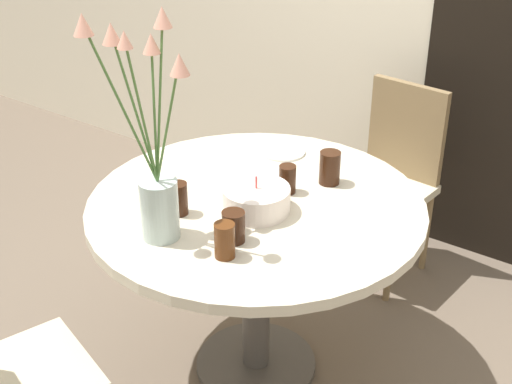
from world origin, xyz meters
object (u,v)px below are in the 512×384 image
object	(u,v)px
chair_near_front	(392,170)
drink_glass_4	(233,227)
drink_glass_2	(178,199)
flower_vase	(154,165)
drink_glass_0	(225,240)
drink_glass_3	(287,179)
birthday_cake	(256,200)
side_plate	(283,152)
drink_glass_1	(330,168)

from	to	relation	value
chair_near_front	drink_glass_4	distance (m)	1.27
chair_near_front	drink_glass_2	size ratio (longest dim) A/B	7.87
flower_vase	drink_glass_0	distance (m)	0.33
drink_glass_3	drink_glass_2	bearing A→B (deg)	-122.54
drink_glass_2	drink_glass_4	distance (m)	0.26
birthday_cake	drink_glass_0	bearing A→B (deg)	-73.78
side_plate	drink_glass_2	xyz separation A→B (m)	(-0.02, -0.62, 0.05)
flower_vase	drink_glass_4	xyz separation A→B (m)	(0.22, 0.12, -0.21)
drink_glass_2	drink_glass_4	bearing A→B (deg)	-6.86
drink_glass_1	drink_glass_4	xyz separation A→B (m)	(-0.05, -0.53, -0.01)
drink_glass_1	drink_glass_4	bearing A→B (deg)	-95.36
flower_vase	drink_glass_3	world-z (taller)	flower_vase
chair_near_front	drink_glass_3	distance (m)	0.91
drink_glass_1	drink_glass_4	world-z (taller)	drink_glass_1
drink_glass_0	side_plate	bearing A→B (deg)	110.02
side_plate	drink_glass_3	bearing A→B (deg)	-53.88
chair_near_front	flower_vase	distance (m)	1.46
drink_glass_0	drink_glass_1	bearing A→B (deg)	88.43
chair_near_front	drink_glass_0	distance (m)	1.36
drink_glass_1	drink_glass_3	world-z (taller)	drink_glass_1
birthday_cake	drink_glass_3	size ratio (longest dim) A/B	2.23
chair_near_front	drink_glass_3	bearing A→B (deg)	-87.35
chair_near_front	drink_glass_0	size ratio (longest dim) A/B	7.80
drink_glass_1	drink_glass_3	distance (m)	0.18
chair_near_front	drink_glass_3	world-z (taller)	chair_near_front
birthday_cake	side_plate	bearing A→B (deg)	112.38
drink_glass_1	drink_glass_4	size ratio (longest dim) A/B	1.18
side_plate	drink_glass_0	bearing A→B (deg)	-69.98
drink_glass_1	drink_glass_2	size ratio (longest dim) A/B	1.08
drink_glass_0	drink_glass_1	world-z (taller)	drink_glass_1
birthday_cake	drink_glass_2	size ratio (longest dim) A/B	2.03
drink_glass_4	birthday_cake	bearing A→B (deg)	104.41
side_plate	drink_glass_4	xyz separation A→B (m)	(0.24, -0.65, 0.05)
drink_glass_3	birthday_cake	bearing A→B (deg)	-93.97
flower_vase	drink_glass_4	size ratio (longest dim) A/B	7.01
birthday_cake	drink_glass_0	size ratio (longest dim) A/B	2.01
drink_glass_2	drink_glass_4	world-z (taller)	drink_glass_2
birthday_cake	flower_vase	bearing A→B (deg)	-118.43
birthday_cake	side_plate	size ratio (longest dim) A/B	1.30
chair_near_front	birthday_cake	size ratio (longest dim) A/B	3.89
side_plate	drink_glass_4	size ratio (longest dim) A/B	1.71
side_plate	drink_glass_0	xyz separation A→B (m)	(0.27, -0.74, 0.05)
birthday_cake	drink_glass_2	bearing A→B (deg)	-141.11
flower_vase	drink_glass_3	bearing A→B (deg)	69.65
drink_glass_0	drink_glass_1	distance (m)	0.62
birthday_cake	drink_glass_0	world-z (taller)	birthday_cake
drink_glass_0	birthday_cake	bearing A→B (deg)	106.22
flower_vase	drink_glass_1	size ratio (longest dim) A/B	5.92
birthday_cake	drink_glass_2	distance (m)	0.27
chair_near_front	drink_glass_1	bearing A→B (deg)	-80.62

